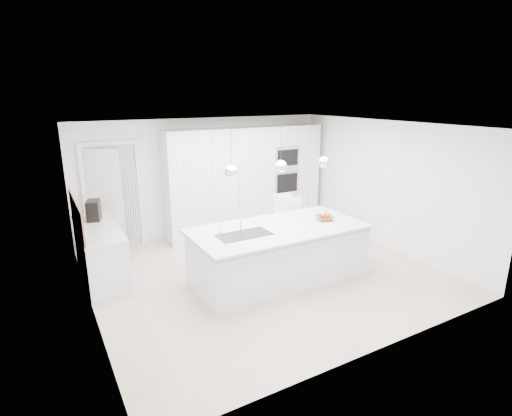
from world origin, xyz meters
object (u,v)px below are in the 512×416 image
espresso_machine (94,210)px  bar_stool_left (286,226)px  bar_stool_right (296,226)px  island_base (279,255)px  fruit_bowl (324,218)px

espresso_machine → bar_stool_left: size_ratio=0.30×
espresso_machine → bar_stool_right: (3.46, -1.07, -0.55)m
island_base → fruit_bowl: 1.03m
fruit_bowl → espresso_machine: size_ratio=0.88×
bar_stool_left → bar_stool_right: size_ratio=1.10×
island_base → bar_stool_right: size_ratio=2.66×
bar_stool_left → bar_stool_right: 0.24m
bar_stool_right → island_base: bearing=-118.0°
espresso_machine → bar_stool_right: size_ratio=0.33×
island_base → bar_stool_right: 1.26m
fruit_bowl → bar_stool_left: size_ratio=0.26×
espresso_machine → bar_stool_left: (3.22, -1.08, -0.49)m
island_base → espresso_machine: espresso_machine is taller
island_base → bar_stool_right: bearing=42.6°
island_base → bar_stool_left: bearing=50.6°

